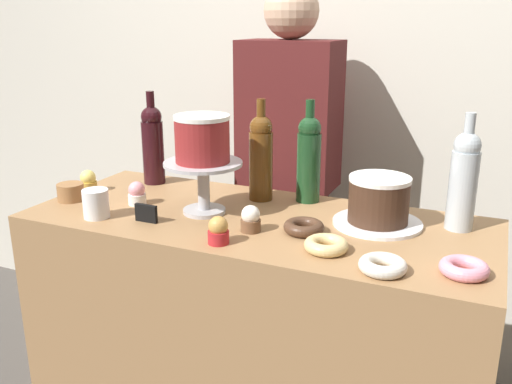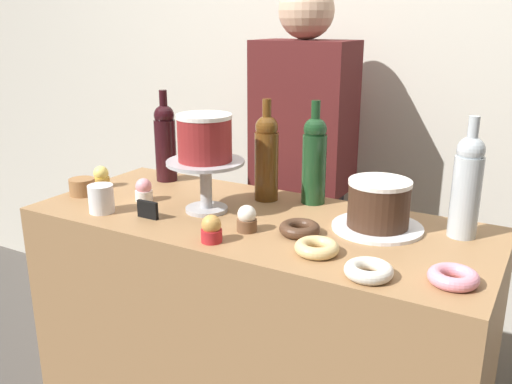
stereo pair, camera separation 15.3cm
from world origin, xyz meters
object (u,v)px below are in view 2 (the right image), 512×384
object	(u,v)px
white_layer_cake	(205,138)
wine_bottle_green	(314,159)
cupcake_strawberry	(144,190)
cupcake_caramel	(211,229)
price_sign_chalkboard	(148,210)
cake_stand_pedestal	(206,177)
wine_bottle_dark_red	(165,141)
cupcake_lemon	(101,177)
wine_bottle_amber	(267,156)
cupcake_vanilla	(247,219)
cookie_stack	(82,187)
barista_figure	(302,189)
donut_pink	(453,277)
chocolate_round_cake	(379,203)
donut_chocolate	(300,229)
coffee_cup_ceramic	(101,199)
wine_bottle_clear	(467,185)
donut_sugar	(369,271)
donut_glazed	(317,248)

from	to	relation	value
white_layer_cake	wine_bottle_green	distance (m)	0.35
cupcake_strawberry	cupcake_caramel	size ratio (longest dim) A/B	1.00
wine_bottle_green	price_sign_chalkboard	world-z (taller)	wine_bottle_green
cake_stand_pedestal	wine_bottle_dark_red	distance (m)	0.38
cupcake_strawberry	wine_bottle_green	bearing A→B (deg)	27.69
cupcake_lemon	price_sign_chalkboard	bearing A→B (deg)	-25.88
cupcake_strawberry	wine_bottle_amber	bearing A→B (deg)	31.69
cupcake_vanilla	white_layer_cake	bearing A→B (deg)	156.45
cake_stand_pedestal	wine_bottle_dark_red	xyz separation A→B (m)	(-0.32, 0.21, 0.04)
cookie_stack	cupcake_caramel	bearing A→B (deg)	-11.96
wine_bottle_dark_red	barista_figure	world-z (taller)	barista_figure
donut_pink	price_sign_chalkboard	xyz separation A→B (m)	(-0.86, -0.00, 0.01)
chocolate_round_cake	donut_chocolate	distance (m)	0.23
cookie_stack	coffee_cup_ceramic	world-z (taller)	coffee_cup_ceramic
white_layer_cake	price_sign_chalkboard	bearing A→B (deg)	-129.31
cupcake_lemon	wine_bottle_amber	bearing A→B (deg)	15.60
chocolate_round_cake	donut_pink	bearing A→B (deg)	-44.26
chocolate_round_cake	cupcake_lemon	distance (m)	0.97
wine_bottle_dark_red	coffee_cup_ceramic	bearing A→B (deg)	-82.52
donut_chocolate	coffee_cup_ceramic	distance (m)	0.61
wine_bottle_clear	cupcake_lemon	size ratio (longest dim) A/B	4.38
cake_stand_pedestal	cupcake_caramel	world-z (taller)	cake_stand_pedestal
donut_pink	donut_sugar	xyz separation A→B (m)	(-0.17, -0.06, 0.00)
cupcake_strawberry	price_sign_chalkboard	size ratio (longest dim) A/B	1.06
wine_bottle_amber	cupcake_lemon	distance (m)	0.60
coffee_cup_ceramic	cupcake_caramel	bearing A→B (deg)	-4.20
barista_figure	chocolate_round_cake	bearing A→B (deg)	-45.77
cupcake_caramel	donut_chocolate	bearing A→B (deg)	42.23
donut_glazed	wine_bottle_dark_red	bearing A→B (deg)	155.17
cupcake_lemon	cookie_stack	size ratio (longest dim) A/B	0.88
cookie_stack	wine_bottle_amber	bearing A→B (deg)	24.99
cake_stand_pedestal	coffee_cup_ceramic	world-z (taller)	cake_stand_pedestal
donut_chocolate	cookie_stack	size ratio (longest dim) A/B	1.33
coffee_cup_ceramic	wine_bottle_amber	bearing A→B (deg)	43.66
wine_bottle_green	price_sign_chalkboard	bearing A→B (deg)	-134.09
cupcake_caramel	cookie_stack	xyz separation A→B (m)	(-0.60, 0.13, -0.01)
cupcake_caramel	donut_chocolate	xyz separation A→B (m)	(0.18, 0.16, -0.02)
cake_stand_pedestal	donut_chocolate	xyz separation A→B (m)	(0.33, -0.03, -0.09)
white_layer_cake	cupcake_vanilla	distance (m)	0.28
chocolate_round_cake	cookie_stack	distance (m)	0.97
cookie_stack	wine_bottle_green	bearing A→B (deg)	23.46
chocolate_round_cake	cake_stand_pedestal	bearing A→B (deg)	-167.82
wine_bottle_green	cookie_stack	bearing A→B (deg)	-156.54
donut_pink	barista_figure	size ratio (longest dim) A/B	0.07
cupcake_caramel	donut_sugar	world-z (taller)	cupcake_caramel
cupcake_vanilla	price_sign_chalkboard	bearing A→B (deg)	-169.84
chocolate_round_cake	wine_bottle_dark_red	world-z (taller)	wine_bottle_dark_red
price_sign_chalkboard	barista_figure	world-z (taller)	barista_figure
cupcake_lemon	donut_sugar	world-z (taller)	cupcake_lemon
wine_bottle_clear	cookie_stack	bearing A→B (deg)	-168.45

